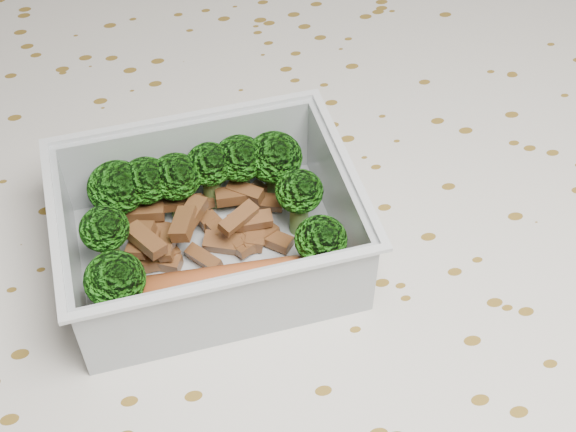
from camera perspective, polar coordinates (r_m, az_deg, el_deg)
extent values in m
cube|color=brown|center=(0.50, 0.56, -4.47)|extent=(1.40, 0.90, 0.04)
cube|color=silver|center=(0.48, 0.58, -2.82)|extent=(1.46, 0.96, 0.01)
cube|color=silver|center=(0.47, -5.40, -2.85)|extent=(0.16, 0.13, 0.00)
cube|color=silver|center=(0.49, -7.05, 4.29)|extent=(0.16, 0.01, 0.05)
cube|color=silver|center=(0.42, -4.00, -6.51)|extent=(0.16, 0.01, 0.05)
cube|color=silver|center=(0.47, 3.61, 1.27)|extent=(0.01, 0.11, 0.05)
cube|color=silver|center=(0.45, -15.17, -2.62)|extent=(0.01, 0.11, 0.05)
cube|color=silver|center=(0.48, -7.45, 6.96)|extent=(0.17, 0.01, 0.00)
cube|color=silver|center=(0.39, -4.07, -4.71)|extent=(0.17, 0.01, 0.00)
cube|color=silver|center=(0.45, 4.28, 3.74)|extent=(0.01, 0.12, 0.00)
cube|color=silver|center=(0.43, -16.41, -0.47)|extent=(0.01, 0.12, 0.00)
cylinder|color=#608C3F|center=(0.49, -11.66, 0.25)|extent=(0.01, 0.01, 0.02)
ellipsoid|color=#227B15|center=(0.47, -12.06, 2.00)|extent=(0.03, 0.03, 0.03)
cylinder|color=#608C3F|center=(0.49, -9.76, 0.74)|extent=(0.01, 0.01, 0.02)
ellipsoid|color=#227B15|center=(0.47, -10.09, 2.50)|extent=(0.03, 0.03, 0.03)
cylinder|color=#608C3F|center=(0.49, -7.73, 1.02)|extent=(0.01, 0.01, 0.02)
ellipsoid|color=#227B15|center=(0.47, -8.00, 2.79)|extent=(0.03, 0.03, 0.03)
cylinder|color=#608C3F|center=(0.49, -5.42, 1.90)|extent=(0.01, 0.01, 0.02)
ellipsoid|color=#227B15|center=(0.48, -5.60, 3.69)|extent=(0.03, 0.03, 0.02)
cylinder|color=#608C3F|center=(0.49, -3.37, 2.33)|extent=(0.01, 0.01, 0.02)
ellipsoid|color=#227B15|center=(0.48, -3.48, 4.13)|extent=(0.03, 0.03, 0.03)
cylinder|color=#608C3F|center=(0.50, -0.97, 2.40)|extent=(0.01, 0.01, 0.02)
ellipsoid|color=#227B15|center=(0.48, -1.00, 4.20)|extent=(0.03, 0.03, 0.03)
cylinder|color=#608C3F|center=(0.47, -12.49, -2.61)|extent=(0.01, 0.01, 0.02)
ellipsoid|color=#227B15|center=(0.45, -12.93, -0.88)|extent=(0.03, 0.03, 0.02)
cylinder|color=#608C3F|center=(0.47, 0.78, -0.01)|extent=(0.01, 0.01, 0.02)
ellipsoid|color=#227B15|center=(0.46, 0.81, 1.78)|extent=(0.03, 0.03, 0.02)
cylinder|color=#608C3F|center=(0.45, -11.77, -6.12)|extent=(0.01, 0.01, 0.02)
ellipsoid|color=#227B15|center=(0.43, -12.22, -4.44)|extent=(0.03, 0.03, 0.03)
cylinder|color=#608C3F|center=(0.45, 2.26, -3.44)|extent=(0.01, 0.01, 0.02)
ellipsoid|color=#227B15|center=(0.44, 2.34, -1.69)|extent=(0.03, 0.03, 0.02)
cube|color=brown|center=(0.48, -10.45, 0.24)|extent=(0.03, 0.01, 0.01)
cube|color=brown|center=(0.49, -6.18, 0.13)|extent=(0.02, 0.02, 0.01)
cube|color=brown|center=(0.47, -3.06, -1.28)|extent=(0.02, 0.03, 0.01)
cube|color=brown|center=(0.47, -10.13, -2.58)|extent=(0.02, 0.01, 0.01)
cube|color=brown|center=(0.46, -10.11, -1.70)|extent=(0.02, 0.03, 0.01)
cube|color=brown|center=(0.47, -1.13, -1.63)|extent=(0.02, 0.02, 0.01)
cube|color=brown|center=(0.47, -3.90, -1.41)|extent=(0.02, 0.02, 0.01)
cube|color=brown|center=(0.48, -3.78, 1.46)|extent=(0.02, 0.01, 0.01)
cube|color=brown|center=(0.47, -9.34, -3.11)|extent=(0.03, 0.02, 0.01)
cube|color=brown|center=(0.47, -2.47, -0.32)|extent=(0.02, 0.01, 0.01)
cube|color=brown|center=(0.49, -6.66, 0.74)|extent=(0.03, 0.01, 0.01)
cube|color=brown|center=(0.48, -3.07, 1.72)|extent=(0.02, 0.02, 0.01)
cube|color=brown|center=(0.48, -5.24, -0.70)|extent=(0.02, 0.02, 0.01)
cube|color=brown|center=(0.46, -3.53, -0.14)|extent=(0.03, 0.02, 0.01)
cube|color=brown|center=(0.47, -2.27, -1.69)|extent=(0.03, 0.02, 0.01)
cube|color=brown|center=(0.47, -2.37, -1.33)|extent=(0.02, 0.02, 0.01)
cube|color=brown|center=(0.47, -10.41, -1.68)|extent=(0.02, 0.03, 0.01)
cube|color=brown|center=(0.48, -7.63, 0.91)|extent=(0.03, 0.01, 0.01)
cube|color=brown|center=(0.47, -9.84, -3.30)|extent=(0.03, 0.01, 0.01)
cube|color=brown|center=(0.47, -6.95, 0.03)|extent=(0.02, 0.03, 0.01)
cube|color=brown|center=(0.46, -6.00, -3.02)|extent=(0.02, 0.02, 0.01)
cube|color=brown|center=(0.48, -10.63, -0.80)|extent=(0.02, 0.03, 0.01)
cube|color=brown|center=(0.48, -9.51, -0.89)|extent=(0.03, 0.02, 0.01)
cube|color=brown|center=(0.49, -1.86, 1.04)|extent=(0.03, 0.02, 0.01)
cube|color=brown|center=(0.48, -2.85, -1.23)|extent=(0.02, 0.02, 0.01)
cube|color=brown|center=(0.48, -9.56, -1.33)|extent=(0.03, 0.02, 0.01)
cube|color=brown|center=(0.46, -8.58, -2.01)|extent=(0.01, 0.02, 0.01)
cube|color=brown|center=(0.49, -2.54, 1.56)|extent=(0.02, 0.02, 0.01)
cube|color=brown|center=(0.46, -7.42, -0.56)|extent=(0.02, 0.02, 0.01)
cube|color=brown|center=(0.48, -3.03, -0.98)|extent=(0.02, 0.03, 0.01)
cube|color=brown|center=(0.47, -4.69, -1.91)|extent=(0.02, 0.02, 0.01)
cube|color=brown|center=(0.47, -8.73, -2.05)|extent=(0.02, 0.03, 0.01)
cylinder|color=#AE4F26|center=(0.44, -4.12, -4.98)|extent=(0.12, 0.03, 0.02)
sphere|color=#AE4F26|center=(0.45, 3.66, -3.90)|extent=(0.02, 0.02, 0.02)
sphere|color=#AE4F26|center=(0.44, -11.98, -5.98)|extent=(0.02, 0.02, 0.02)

